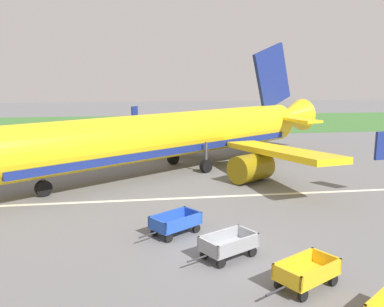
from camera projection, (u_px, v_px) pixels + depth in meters
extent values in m
plane|color=slate|center=(228.00, 254.00, 19.03)|extent=(220.00, 220.00, 0.00)
cube|color=#3D7033|center=(157.00, 124.00, 69.19)|extent=(220.00, 28.00, 0.06)
cube|color=silver|center=(197.00, 198.00, 27.73)|extent=(120.00, 0.36, 0.01)
cylinder|color=yellow|center=(166.00, 135.00, 34.28)|extent=(27.18, 19.44, 3.70)
cube|color=navy|center=(166.00, 147.00, 34.47)|extent=(24.56, 17.65, 0.56)
cone|color=yellow|center=(290.00, 116.00, 45.31)|extent=(5.69, 5.40, 3.52)
cube|color=yellow|center=(278.00, 151.00, 30.92)|extent=(5.03, 13.26, 1.35)
cube|color=navy|center=(382.00, 146.00, 27.65)|extent=(1.12, 0.41, 1.90)
cylinder|color=#856D0E|center=(251.00, 168.00, 31.53)|extent=(3.83, 3.50, 2.10)
cube|color=yellow|center=(148.00, 129.00, 43.24)|extent=(12.14, 9.59, 1.35)
cube|color=navy|center=(135.00, 114.00, 49.57)|extent=(0.79, 1.02, 1.90)
cylinder|color=#856D0E|center=(148.00, 145.00, 41.55)|extent=(3.83, 3.50, 2.10)
cube|color=navy|center=(272.00, 77.00, 42.34)|extent=(5.21, 3.56, 6.88)
cube|color=yellow|center=(298.00, 119.00, 40.88)|extent=(3.08, 5.49, 0.24)
cube|color=yellow|center=(249.00, 115.00, 45.61)|extent=(5.17, 4.67, 0.24)
cylinder|color=#4C4C51|center=(43.00, 174.00, 27.77)|extent=(0.20, 0.20, 2.04)
cylinder|color=black|center=(44.00, 188.00, 27.96)|extent=(1.17, 0.98, 1.10)
cylinder|color=#4C4C51|center=(206.00, 154.00, 34.57)|extent=(0.20, 0.20, 2.04)
cylinder|color=black|center=(206.00, 166.00, 34.77)|extent=(1.17, 0.98, 1.10)
cylinder|color=#4C4C51|center=(173.00, 147.00, 37.82)|extent=(0.20, 0.20, 2.04)
cylinder|color=black|center=(173.00, 158.00, 38.01)|extent=(1.17, 0.98, 1.10)
cube|color=gold|center=(380.00, 299.00, 13.73)|extent=(2.08, 1.56, 0.55)
cube|color=gold|center=(307.00, 276.00, 15.97)|extent=(2.87, 2.45, 0.08)
cube|color=gold|center=(322.00, 274.00, 15.40)|extent=(2.23, 1.32, 0.55)
cube|color=gold|center=(294.00, 262.00, 16.41)|extent=(2.23, 1.32, 0.55)
cube|color=gold|center=(287.00, 277.00, 15.19)|extent=(0.77, 1.27, 0.55)
cube|color=gold|center=(326.00, 260.00, 16.63)|extent=(0.77, 1.27, 0.55)
cylinder|color=#2D2D33|center=(275.00, 291.00, 14.89)|extent=(0.91, 0.56, 0.08)
cylinder|color=black|center=(303.00, 296.00, 15.02)|extent=(0.46, 0.36, 0.44)
cylinder|color=black|center=(279.00, 283.00, 15.89)|extent=(0.46, 0.36, 0.44)
cylinder|color=black|center=(333.00, 280.00, 16.15)|extent=(0.46, 0.36, 0.44)
cylinder|color=black|center=(309.00, 270.00, 17.02)|extent=(0.46, 0.36, 0.44)
cube|color=gray|center=(229.00, 247.00, 18.57)|extent=(2.87, 2.43, 0.08)
cube|color=gray|center=(239.00, 245.00, 18.00)|extent=(2.24, 1.29, 0.55)
cube|color=gray|center=(219.00, 236.00, 19.02)|extent=(2.24, 1.29, 0.55)
cube|color=gray|center=(208.00, 247.00, 17.80)|extent=(0.76, 1.28, 0.55)
cube|color=gray|center=(248.00, 235.00, 19.22)|extent=(0.76, 1.28, 0.55)
cylinder|color=#2D2D33|center=(197.00, 259.00, 17.51)|extent=(0.92, 0.55, 0.08)
cylinder|color=black|center=(221.00, 263.00, 17.62)|extent=(0.46, 0.35, 0.44)
cylinder|color=black|center=(205.00, 254.00, 18.50)|extent=(0.46, 0.35, 0.44)
cylinder|color=black|center=(252.00, 252.00, 18.73)|extent=(0.46, 0.35, 0.44)
cylinder|color=black|center=(235.00, 244.00, 19.61)|extent=(0.46, 0.35, 0.44)
cube|color=#234CB2|center=(176.00, 225.00, 21.29)|extent=(2.85, 2.57, 0.08)
cube|color=#234CB2|center=(184.00, 223.00, 20.77)|extent=(2.11, 1.50, 0.55)
cube|color=#234CB2|center=(168.00, 216.00, 21.70)|extent=(2.11, 1.50, 0.55)
cube|color=#234CB2|center=(157.00, 225.00, 20.43)|extent=(0.88, 1.21, 0.55)
cube|color=#234CB2|center=(193.00, 214.00, 22.04)|extent=(0.88, 1.21, 0.55)
cylinder|color=#2D2D33|center=(148.00, 235.00, 20.10)|extent=(0.87, 0.63, 0.08)
cylinder|color=black|center=(169.00, 238.00, 20.31)|extent=(0.45, 0.38, 0.44)
cylinder|color=black|center=(155.00, 232.00, 21.12)|extent=(0.45, 0.38, 0.44)
cylinder|color=black|center=(196.00, 228.00, 21.57)|extent=(0.45, 0.38, 0.44)
cylinder|color=black|center=(182.00, 223.00, 22.37)|extent=(0.45, 0.38, 0.44)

